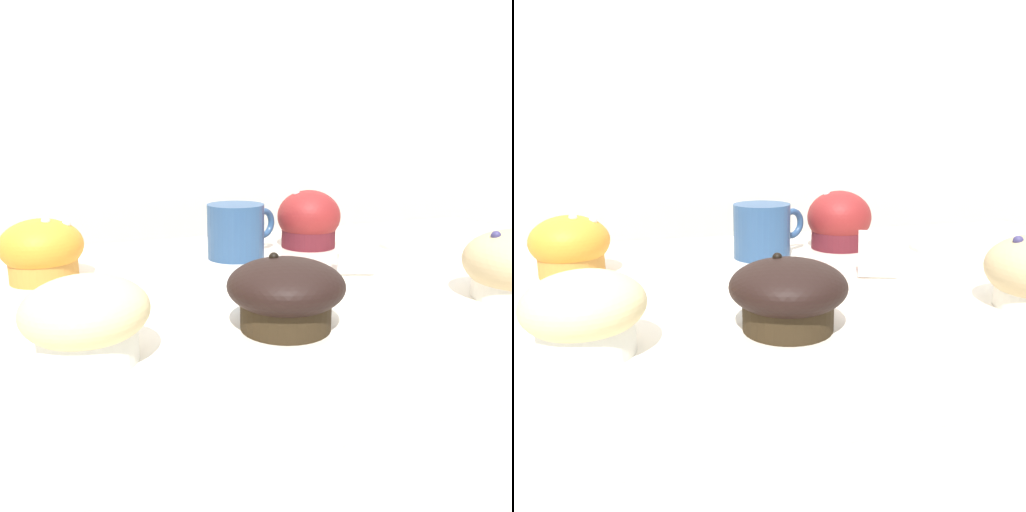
% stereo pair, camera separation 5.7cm
% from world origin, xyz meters
% --- Properties ---
extents(wall_back, '(3.20, 0.10, 1.80)m').
position_xyz_m(wall_back, '(0.00, 0.60, 0.90)').
color(wall_back, beige).
rests_on(wall_back, ground).
extents(muffin_front_center, '(0.10, 0.10, 0.10)m').
position_xyz_m(muffin_front_center, '(0.05, 0.18, 0.94)').
color(muffin_front_center, '#531820').
rests_on(muffin_front_center, display_counter).
extents(muffin_back_right, '(0.11, 0.11, 0.07)m').
position_xyz_m(muffin_back_right, '(-0.14, -0.14, 0.93)').
color(muffin_back_right, '#2E2213').
rests_on(muffin_back_right, display_counter).
extents(muffin_front_left, '(0.10, 0.10, 0.07)m').
position_xyz_m(muffin_front_left, '(-0.32, -0.15, 0.93)').
color(muffin_front_left, white).
rests_on(muffin_front_left, display_counter).
extents(muffin_front_right, '(0.10, 0.10, 0.08)m').
position_xyz_m(muffin_front_right, '(-0.35, 0.12, 0.93)').
color(muffin_front_right, '#CC8637').
rests_on(muffin_front_right, display_counter).
extents(coffee_cup, '(0.12, 0.09, 0.08)m').
position_xyz_m(coffee_cup, '(-0.08, 0.15, 0.94)').
color(coffee_cup, navy).
rests_on(coffee_cup, display_counter).
extents(serving_plate, '(0.19, 0.19, 0.01)m').
position_xyz_m(serving_plate, '(0.25, 0.11, 0.90)').
color(serving_plate, beige).
rests_on(serving_plate, display_counter).
extents(price_card, '(0.06, 0.06, 0.06)m').
position_xyz_m(price_card, '(0.03, -0.01, 0.93)').
color(price_card, white).
rests_on(price_card, display_counter).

